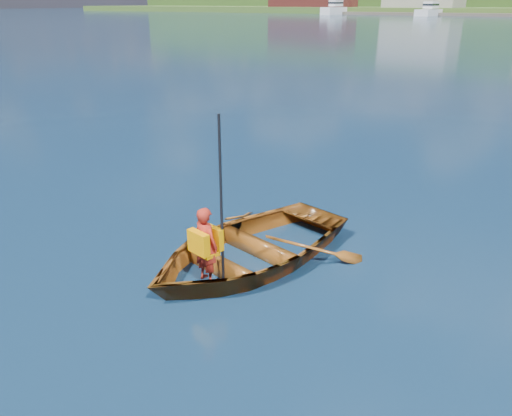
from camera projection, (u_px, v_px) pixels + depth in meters
ground at (278, 251)px, 7.66m from camera, size 600.00×600.00×0.00m
rowboat at (248, 247)px, 7.30m from camera, size 3.09×3.90×0.73m
child_paddler at (206, 244)px, 6.44m from camera, size 0.42×0.39×2.23m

